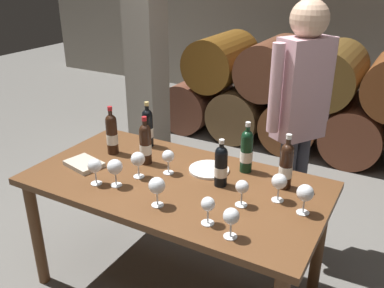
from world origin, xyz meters
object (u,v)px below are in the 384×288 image
wine_bottle_1 (145,143)px  wine_glass_1 (231,217)px  wine_glass_9 (138,160)px  wine_bottle_5 (221,166)px  wine_bottle_3 (286,165)px  wine_glass_0 (168,157)px  wine_bottle_4 (148,127)px  wine_glass_5 (279,182)px  wine_glass_3 (157,186)px  wine_glass_8 (208,205)px  sommelier_presenting (300,109)px  tasting_notebook (84,164)px  wine_glass_2 (115,168)px  wine_glass_6 (242,188)px  wine_bottle_2 (247,151)px  dining_table (175,194)px  wine_bottle_0 (112,134)px  wine_glass_4 (95,167)px  wine_glass_7 (305,194)px  serving_plate (209,170)px

wine_bottle_1 → wine_glass_1: wine_bottle_1 is taller
wine_glass_9 → wine_bottle_5: bearing=17.7°
wine_bottle_3 → wine_glass_0: size_ratio=2.15×
wine_bottle_4 → wine_glass_5: bearing=-14.4°
wine_bottle_1 → wine_glass_3: (0.33, -0.38, -0.02)m
wine_glass_8 → sommelier_presenting: sommelier_presenting is taller
tasting_notebook → sommelier_presenting: bearing=52.4°
wine_bottle_3 → wine_glass_2: bearing=-152.0°
wine_glass_3 → wine_glass_6: (0.37, 0.21, -0.01)m
wine_bottle_2 → wine_bottle_5: (-0.06, -0.23, -0.01)m
dining_table → wine_glass_2: 0.39m
wine_glass_9 → sommelier_presenting: 1.08m
wine_bottle_3 → wine_glass_2: size_ratio=1.99×
wine_glass_3 → wine_glass_5: bearing=33.6°
tasting_notebook → wine_glass_3: bearing=-0.7°
wine_bottle_0 → wine_glass_8: 0.99m
dining_table → wine_glass_6: bearing=-7.9°
wine_bottle_4 → wine_glass_5: size_ratio=2.00×
wine_glass_3 → wine_glass_2: bearing=169.1°
wine_bottle_5 → wine_glass_4: wine_bottle_5 is taller
wine_glass_5 → wine_bottle_0: bearing=177.7°
wine_glass_0 → dining_table: bearing=-36.2°
wine_glass_7 → wine_bottle_3: bearing=128.4°
dining_table → wine_bottle_4: (-0.41, 0.33, 0.22)m
wine_glass_6 → serving_plate: 0.42m
wine_glass_2 → wine_glass_9: 0.15m
wine_bottle_5 → wine_glass_4: size_ratio=1.81×
wine_bottle_3 → wine_bottle_5: (-0.32, -0.15, -0.02)m
wine_bottle_5 → serving_plate: size_ratio=1.15×
wine_glass_5 → sommelier_presenting: size_ratio=0.09×
wine_bottle_2 → wine_bottle_5: wine_bottle_2 is taller
wine_glass_0 → wine_bottle_2: bearing=32.7°
wine_glass_6 → wine_glass_7: size_ratio=0.91×
wine_glass_2 → wine_glass_3: (0.32, -0.06, 0.00)m
wine_glass_9 → wine_glass_3: bearing=-37.6°
wine_glass_7 → serving_plate: 0.65m
wine_glass_4 → wine_glass_9: size_ratio=0.97×
wine_bottle_2 → wine_glass_4: bearing=-140.4°
wine_bottle_1 → wine_glass_8: wine_bottle_1 is taller
wine_bottle_5 → wine_glass_7: bearing=-6.7°
dining_table → wine_glass_7: bearing=1.8°
wine_glass_2 → wine_glass_8: bearing=-7.3°
wine_bottle_0 → wine_glass_5: bearing=-2.3°
dining_table → wine_glass_2: bearing=-140.4°
wine_bottle_2 → wine_glass_0: (-0.39, -0.25, -0.03)m
wine_glass_9 → wine_glass_8: bearing=-21.5°
tasting_notebook → serving_plate: size_ratio=0.92×
wine_glass_7 → wine_glass_0: bearing=177.5°
wine_glass_7 → wine_glass_9: (-0.93, -0.09, -0.00)m
wine_bottle_4 → wine_glass_1: 1.12m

